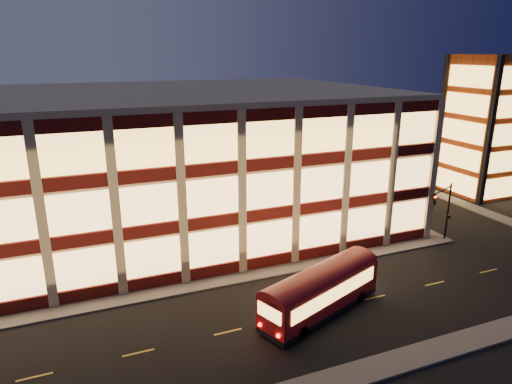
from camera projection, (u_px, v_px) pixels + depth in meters
name	position (u px, v px, depth m)	size (l,w,h in m)	color
ground	(228.00, 286.00, 37.12)	(200.00, 200.00, 0.00)	black
sidewalk_office_south	(188.00, 287.00, 36.90)	(54.00, 2.00, 0.15)	#514F4C
sidewalk_office_east	(351.00, 195.00, 60.44)	(2.00, 30.00, 0.15)	#514F4C
sidewalk_tower_west	(417.00, 186.00, 64.40)	(2.00, 30.00, 0.15)	#514F4C
office_building	(150.00, 159.00, 48.91)	(50.45, 30.45, 14.50)	tan
stair_tower	(487.00, 126.00, 59.46)	(8.60, 8.60, 18.00)	#8C3814
traffic_signal_far	(443.00, 205.00, 44.13)	(3.79, 1.87, 6.00)	black
trolley_bus	(321.00, 288.00, 32.85)	(10.76, 6.27, 3.56)	maroon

